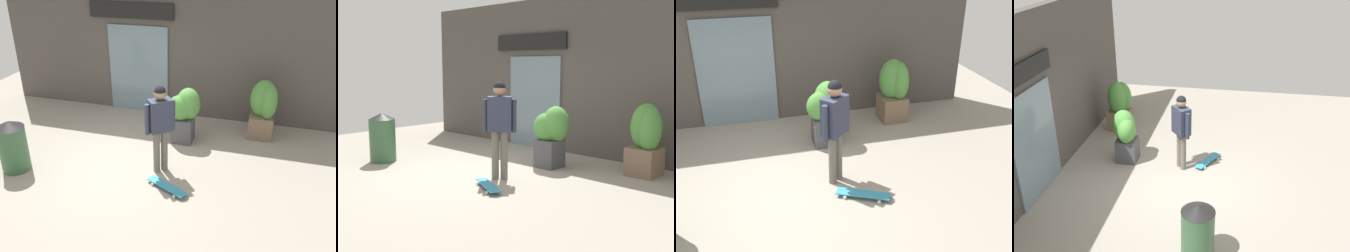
# 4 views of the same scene
# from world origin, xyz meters

# --- Properties ---
(ground_plane) EXTENTS (12.00, 12.00, 0.00)m
(ground_plane) POSITION_xyz_m (0.00, 0.00, 0.00)
(ground_plane) COLOR gray
(building_facade) EXTENTS (8.77, 0.31, 3.59)m
(building_facade) POSITION_xyz_m (-0.02, 2.81, 1.78)
(building_facade) COLOR #4C4742
(building_facade) RESTS_ON ground_plane
(skateboarder) EXTENTS (0.49, 0.47, 1.75)m
(skateboarder) POSITION_xyz_m (0.69, -0.00, 1.08)
(skateboarder) COLOR #666056
(skateboarder) RESTS_ON ground_plane
(skateboard) EXTENTS (0.83, 0.55, 0.08)m
(skateboard) POSITION_xyz_m (0.98, -0.58, 0.06)
(skateboard) COLOR teal
(skateboard) RESTS_ON ground_plane
(planter_box_left) EXTENTS (0.59, 0.62, 1.34)m
(planter_box_left) POSITION_xyz_m (2.50, 2.02, 0.74)
(planter_box_left) COLOR brown
(planter_box_left) RESTS_ON ground_plane
(planter_box_right) EXTENTS (0.70, 0.58, 1.23)m
(planter_box_right) POSITION_xyz_m (0.84, 1.34, 0.72)
(planter_box_right) COLOR #47474C
(planter_box_right) RESTS_ON ground_plane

